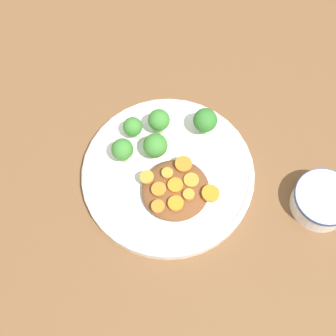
% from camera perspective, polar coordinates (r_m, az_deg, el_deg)
% --- Properties ---
extents(ground_plane, '(4.00, 4.00, 0.00)m').
position_cam_1_polar(ground_plane, '(0.79, 0.00, -1.06)').
color(ground_plane, brown).
extents(plate, '(0.28, 0.28, 0.02)m').
position_cam_1_polar(plate, '(0.77, 0.00, -0.67)').
color(plate, white).
rests_on(plate, ground_plane).
extents(dip_bowl, '(0.10, 0.10, 0.04)m').
position_cam_1_polar(dip_bowl, '(0.78, 18.29, -3.75)').
color(dip_bowl, white).
rests_on(dip_bowl, ground_plane).
extents(stew_mound, '(0.11, 0.11, 0.02)m').
position_cam_1_polar(stew_mound, '(0.74, 0.93, -2.68)').
color(stew_mound, brown).
rests_on(stew_mound, plate).
extents(broccoli_floret_0, '(0.03, 0.03, 0.04)m').
position_cam_1_polar(broccoli_floret_0, '(0.78, -4.32, 4.99)').
color(broccoli_floret_0, '#759E51').
rests_on(broccoli_floret_0, plate).
extents(broccoli_floret_1, '(0.04, 0.04, 0.06)m').
position_cam_1_polar(broccoli_floret_1, '(0.77, 4.55, 5.78)').
color(broccoli_floret_1, '#759E51').
rests_on(broccoli_floret_1, plate).
extents(broccoli_floret_2, '(0.04, 0.04, 0.05)m').
position_cam_1_polar(broccoli_floret_2, '(0.76, -1.48, 2.75)').
color(broccoli_floret_2, '#759E51').
rests_on(broccoli_floret_2, plate).
extents(broccoli_floret_3, '(0.04, 0.04, 0.05)m').
position_cam_1_polar(broccoli_floret_3, '(0.78, -1.11, 5.78)').
color(broccoli_floret_3, '#7FA85B').
rests_on(broccoli_floret_3, plate).
extents(broccoli_floret_4, '(0.04, 0.04, 0.05)m').
position_cam_1_polar(broccoli_floret_4, '(0.75, -5.57, 2.22)').
color(broccoli_floret_4, '#759E51').
rests_on(broccoli_floret_4, plate).
extents(carrot_slice_0, '(0.03, 0.03, 0.01)m').
position_cam_1_polar(carrot_slice_0, '(0.75, 1.91, 0.47)').
color(carrot_slice_0, orange).
rests_on(carrot_slice_0, stew_mound).
extents(carrot_slice_1, '(0.03, 0.03, 0.01)m').
position_cam_1_polar(carrot_slice_1, '(0.73, 5.21, -3.11)').
color(carrot_slice_1, orange).
rests_on(carrot_slice_1, stew_mound).
extents(carrot_slice_2, '(0.02, 0.02, 0.00)m').
position_cam_1_polar(carrot_slice_2, '(0.73, -1.14, -2.61)').
color(carrot_slice_2, orange).
rests_on(carrot_slice_2, stew_mound).
extents(carrot_slice_3, '(0.02, 0.02, 0.01)m').
position_cam_1_polar(carrot_slice_3, '(0.72, 0.94, -4.35)').
color(carrot_slice_3, orange).
rests_on(carrot_slice_3, stew_mound).
extents(carrot_slice_4, '(0.02, 0.02, 0.01)m').
position_cam_1_polar(carrot_slice_4, '(0.74, -0.08, -0.64)').
color(carrot_slice_4, orange).
rests_on(carrot_slice_4, stew_mound).
extents(carrot_slice_5, '(0.02, 0.02, 0.00)m').
position_cam_1_polar(carrot_slice_5, '(0.74, 2.85, -1.48)').
color(carrot_slice_5, orange).
rests_on(carrot_slice_5, stew_mound).
extents(carrot_slice_6, '(0.02, 0.02, 0.01)m').
position_cam_1_polar(carrot_slice_6, '(0.73, 0.89, -2.13)').
color(carrot_slice_6, orange).
rests_on(carrot_slice_6, stew_mound).
extents(carrot_slice_7, '(0.02, 0.02, 0.01)m').
position_cam_1_polar(carrot_slice_7, '(0.72, -1.23, -4.69)').
color(carrot_slice_7, orange).
rests_on(carrot_slice_7, stew_mound).
extents(carrot_slice_8, '(0.02, 0.02, 0.01)m').
position_cam_1_polar(carrot_slice_8, '(0.72, 2.55, -3.24)').
color(carrot_slice_8, orange).
rests_on(carrot_slice_8, stew_mound).
extents(carrot_slice_9, '(0.02, 0.02, 0.01)m').
position_cam_1_polar(carrot_slice_9, '(0.74, -2.57, -1.15)').
color(carrot_slice_9, orange).
rests_on(carrot_slice_9, stew_mound).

